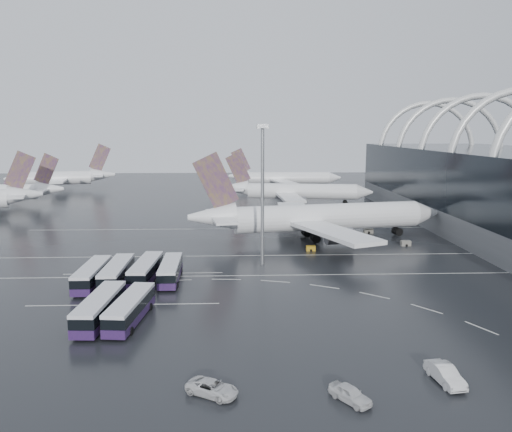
{
  "coord_description": "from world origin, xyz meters",
  "views": [
    {
      "loc": [
        -7.25,
        -85.87,
        25.08
      ],
      "look_at": [
        -3.3,
        18.47,
        7.0
      ],
      "focal_mm": 35.0,
      "sensor_mm": 36.0,
      "label": 1
    }
  ],
  "objects_px": {
    "jet_remote_far": "(63,178)",
    "airliner_gate_c": "(283,178)",
    "bus_row_near_a": "(92,274)",
    "van_curve_a": "(212,388)",
    "gse_cart_belly_b": "(368,231)",
    "gse_cart_belly_c": "(311,248)",
    "van_curve_c": "(445,374)",
    "bus_row_far_c": "(130,308)",
    "airliner_gate_b": "(294,192)",
    "gse_cart_belly_d": "(406,243)",
    "bus_row_near_b": "(117,273)",
    "jet_remote_mid": "(5,192)",
    "gse_cart_belly_e": "(336,229)",
    "bus_row_near_c": "(146,270)",
    "floodlight_mast": "(262,178)",
    "bus_row_near_d": "(171,270)",
    "bus_row_far_b": "(100,308)",
    "van_curve_b": "(350,394)",
    "airliner_main": "(315,218)"
  },
  "relations": [
    {
      "from": "van_curve_b",
      "to": "van_curve_c",
      "type": "distance_m",
      "value": 10.8
    },
    {
      "from": "airliner_gate_c",
      "to": "bus_row_near_b",
      "type": "distance_m",
      "value": 140.8
    },
    {
      "from": "airliner_gate_b",
      "to": "jet_remote_far",
      "type": "xyz_separation_m",
      "value": [
        -92.89,
        46.21,
        0.58
      ]
    },
    {
      "from": "van_curve_b",
      "to": "gse_cart_belly_d",
      "type": "height_order",
      "value": "van_curve_b"
    },
    {
      "from": "airliner_main",
      "to": "gse_cart_belly_d",
      "type": "height_order",
      "value": "airliner_main"
    },
    {
      "from": "bus_row_far_b",
      "to": "gse_cart_belly_c",
      "type": "bearing_deg",
      "value": -38.26
    },
    {
      "from": "airliner_gate_c",
      "to": "bus_row_near_c",
      "type": "relative_size",
      "value": 3.48
    },
    {
      "from": "airliner_gate_b",
      "to": "bus_row_near_d",
      "type": "relative_size",
      "value": 3.86
    },
    {
      "from": "van_curve_a",
      "to": "gse_cart_belly_b",
      "type": "bearing_deg",
      "value": 4.83
    },
    {
      "from": "floodlight_mast",
      "to": "gse_cart_belly_e",
      "type": "xyz_separation_m",
      "value": [
        19.96,
        30.63,
        -15.91
      ]
    },
    {
      "from": "jet_remote_far",
      "to": "gse_cart_belly_e",
      "type": "xyz_separation_m",
      "value": [
        98.29,
        -91.62,
        -4.49
      ]
    },
    {
      "from": "van_curve_c",
      "to": "floodlight_mast",
      "type": "relative_size",
      "value": 0.21
    },
    {
      "from": "jet_remote_mid",
      "to": "gse_cart_belly_c",
      "type": "distance_m",
      "value": 114.91
    },
    {
      "from": "jet_remote_mid",
      "to": "van_curve_a",
      "type": "distance_m",
      "value": 145.51
    },
    {
      "from": "van_curve_b",
      "to": "gse_cart_belly_c",
      "type": "distance_m",
      "value": 59.12
    },
    {
      "from": "bus_row_near_a",
      "to": "van_curve_b",
      "type": "distance_m",
      "value": 50.04
    },
    {
      "from": "bus_row_far_c",
      "to": "airliner_gate_c",
      "type": "bearing_deg",
      "value": -6.56
    },
    {
      "from": "bus_row_near_a",
      "to": "bus_row_near_b",
      "type": "relative_size",
      "value": 0.98
    },
    {
      "from": "jet_remote_mid",
      "to": "gse_cart_belly_b",
      "type": "relative_size",
      "value": 18.07
    },
    {
      "from": "airliner_main",
      "to": "gse_cart_belly_b",
      "type": "relative_size",
      "value": 27.15
    },
    {
      "from": "gse_cart_belly_c",
      "to": "van_curve_c",
      "type": "bearing_deg",
      "value": -84.49
    },
    {
      "from": "bus_row_far_b",
      "to": "gse_cart_belly_e",
      "type": "bearing_deg",
      "value": -33.17
    },
    {
      "from": "gse_cart_belly_e",
      "to": "gse_cart_belly_c",
      "type": "bearing_deg",
      "value": -114.68
    },
    {
      "from": "floodlight_mast",
      "to": "gse_cart_belly_e",
      "type": "bearing_deg",
      "value": 56.92
    },
    {
      "from": "airliner_gate_b",
      "to": "bus_row_far_c",
      "type": "xyz_separation_m",
      "value": [
        -33.43,
        -103.7,
        -2.61
      ]
    },
    {
      "from": "gse_cart_belly_b",
      "to": "jet_remote_far",
      "type": "bearing_deg",
      "value": 138.36
    },
    {
      "from": "bus_row_near_b",
      "to": "gse_cart_belly_c",
      "type": "distance_m",
      "value": 41.41
    },
    {
      "from": "bus_row_near_b",
      "to": "gse_cart_belly_d",
      "type": "distance_m",
      "value": 62.15
    },
    {
      "from": "airliner_main",
      "to": "van_curve_a",
      "type": "distance_m",
      "value": 70.63
    },
    {
      "from": "bus_row_near_b",
      "to": "jet_remote_mid",
      "type": "bearing_deg",
      "value": 32.61
    },
    {
      "from": "jet_remote_far",
      "to": "van_curve_c",
      "type": "relative_size",
      "value": 8.27
    },
    {
      "from": "gse_cart_belly_d",
      "to": "bus_row_near_b",
      "type": "bearing_deg",
      "value": -155.9
    },
    {
      "from": "van_curve_a",
      "to": "jet_remote_far",
      "type": "bearing_deg",
      "value": 52.57
    },
    {
      "from": "bus_row_near_a",
      "to": "van_curve_a",
      "type": "bearing_deg",
      "value": -148.9
    },
    {
      "from": "airliner_gate_b",
      "to": "bus_row_near_a",
      "type": "bearing_deg",
      "value": -107.71
    },
    {
      "from": "jet_remote_far",
      "to": "airliner_gate_c",
      "type": "bearing_deg",
      "value": 169.22
    },
    {
      "from": "airliner_gate_c",
      "to": "van_curve_a",
      "type": "relative_size",
      "value": 9.41
    },
    {
      "from": "gse_cart_belly_b",
      "to": "gse_cart_belly_e",
      "type": "relative_size",
      "value": 1.17
    },
    {
      "from": "bus_row_near_b",
      "to": "airliner_main",
      "type": "bearing_deg",
      "value": -50.23
    },
    {
      "from": "bus_row_near_c",
      "to": "gse_cart_belly_b",
      "type": "relative_size",
      "value": 6.31
    },
    {
      "from": "gse_cart_belly_e",
      "to": "bus_row_near_d",
      "type": "bearing_deg",
      "value": -131.84
    },
    {
      "from": "bus_row_far_c",
      "to": "van_curve_a",
      "type": "xyz_separation_m",
      "value": [
        11.72,
        -19.07,
        -1.1
      ]
    },
    {
      "from": "jet_remote_mid",
      "to": "gse_cart_belly_b",
      "type": "height_order",
      "value": "jet_remote_mid"
    },
    {
      "from": "airliner_gate_c",
      "to": "bus_row_far_b",
      "type": "height_order",
      "value": "airliner_gate_c"
    },
    {
      "from": "bus_row_far_c",
      "to": "gse_cart_belly_d",
      "type": "xyz_separation_m",
      "value": [
        51.09,
        41.89,
        -1.25
      ]
    },
    {
      "from": "jet_remote_mid",
      "to": "van_curve_c",
      "type": "bearing_deg",
      "value": 126.05
    },
    {
      "from": "jet_remote_mid",
      "to": "van_curve_b",
      "type": "bearing_deg",
      "value": 122.31
    },
    {
      "from": "floodlight_mast",
      "to": "gse_cart_belly_b",
      "type": "height_order",
      "value": "floodlight_mast"
    },
    {
      "from": "bus_row_near_a",
      "to": "gse_cart_belly_e",
      "type": "xyz_separation_m",
      "value": [
        48.27,
        42.38,
        -1.33
      ]
    },
    {
      "from": "bus_row_far_b",
      "to": "floodlight_mast",
      "type": "distance_m",
      "value": 38.57
    }
  ]
}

